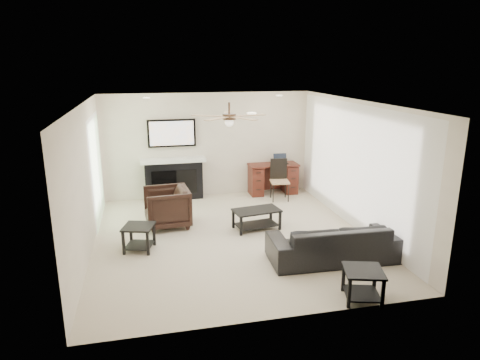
{
  "coord_description": "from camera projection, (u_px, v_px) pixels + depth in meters",
  "views": [
    {
      "loc": [
        -1.48,
        -7.34,
        3.17
      ],
      "look_at": [
        0.21,
        0.17,
        1.05
      ],
      "focal_mm": 32.0,
      "sensor_mm": 36.0,
      "label": 1
    }
  ],
  "objects": [
    {
      "name": "fireplace_unit",
      "position": [
        173.0,
        160.0,
        10.05
      ],
      "size": [
        1.52,
        0.34,
        1.91
      ],
      "primitive_type": "cube",
      "color": "black",
      "rests_on": "ground"
    },
    {
      "name": "coffee_table",
      "position": [
        257.0,
        219.0,
        8.4
      ],
      "size": [
        0.96,
        0.63,
        0.4
      ],
      "primitive_type": "cube",
      "rotation": [
        0.0,
        0.0,
        0.15
      ],
      "color": "black",
      "rests_on": "ground"
    },
    {
      "name": "end_table_near",
      "position": [
        362.0,
        285.0,
        5.87
      ],
      "size": [
        0.64,
        0.64,
        0.45
      ],
      "primitive_type": "cube",
      "rotation": [
        0.0,
        0.0,
        -0.28
      ],
      "color": "black",
      "rests_on": "ground"
    },
    {
      "name": "desk_chair",
      "position": [
        280.0,
        180.0,
        10.11
      ],
      "size": [
        0.47,
        0.49,
        0.97
      ],
      "primitive_type": "cube",
      "rotation": [
        0.0,
        0.0,
        -0.13
      ],
      "color": "black",
      "rests_on": "ground"
    },
    {
      "name": "armchair",
      "position": [
        167.0,
        207.0,
        8.5
      ],
      "size": [
        0.93,
        0.91,
        0.79
      ],
      "primitive_type": "imported",
      "rotation": [
        0.0,
        0.0,
        -1.49
      ],
      "color": "black",
      "rests_on": "ground"
    },
    {
      "name": "end_table_left",
      "position": [
        139.0,
        238.0,
        7.44
      ],
      "size": [
        0.62,
        0.62,
        0.45
      ],
      "primitive_type": "cube",
      "rotation": [
        0.0,
        0.0,
        -0.28
      ],
      "color": "black",
      "rests_on": "ground"
    },
    {
      "name": "laptop",
      "position": [
        281.0,
        159.0,
        10.55
      ],
      "size": [
        0.33,
        0.24,
        0.23
      ],
      "primitive_type": "cube",
      "color": "black",
      "rests_on": "desk"
    },
    {
      "name": "sofa",
      "position": [
        334.0,
        242.0,
        7.05
      ],
      "size": [
        2.18,
        0.91,
        0.63
      ],
      "primitive_type": "imported",
      "rotation": [
        0.0,
        0.0,
        3.11
      ],
      "color": "black",
      "rests_on": "ground"
    },
    {
      "name": "room_shell",
      "position": [
        240.0,
        148.0,
        7.72
      ],
      "size": [
        5.5,
        5.54,
        2.52
      ],
      "color": "#C4B39E",
      "rests_on": "ground"
    },
    {
      "name": "desk",
      "position": [
        273.0,
        179.0,
        10.66
      ],
      "size": [
        1.22,
        0.56,
        0.76
      ],
      "primitive_type": "cube",
      "color": "#3E170F",
      "rests_on": "ground"
    }
  ]
}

